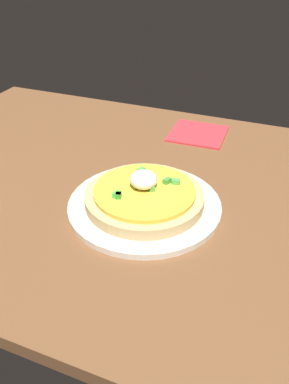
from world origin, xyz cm
name	(u,v)px	position (x,y,z in cm)	size (l,w,h in cm)	color
dining_table	(121,186)	(0.00, 0.00, 1.09)	(97.44, 68.00, 2.18)	brown
plate	(144,205)	(6.90, -5.94, 2.69)	(24.12, 24.12, 1.01)	silver
pizza	(144,195)	(6.88, -5.90, 4.53)	(18.60, 18.60, 5.20)	tan
napkin	(198,134)	(7.54, 23.27, 2.38)	(11.49, 11.49, 0.40)	red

